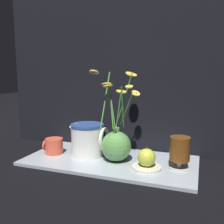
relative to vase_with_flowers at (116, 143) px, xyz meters
The scene contains 9 objects.
ground_plane 0.09m from the vase_with_flowers, 166.42° to the left, with size 6.00×6.00×0.00m, color black.
shelf 0.08m from the vase_with_flowers, 166.42° to the left, with size 0.69×0.33×0.01m.
backdrop_wall 0.50m from the vase_with_flowers, 99.03° to the left, with size 1.19×0.02×1.10m.
vase_with_flowers is the anchor object (origin of this frame).
yellow_mug 0.29m from the vase_with_flowers, behind, with size 0.09×0.08×0.07m.
ceramic_pitcher 0.14m from the vase_with_flowers, behind, with size 0.17×0.14×0.15m.
tea_glass 0.25m from the vase_with_flowers, ahead, with size 0.07×0.07×0.12m.
saucer_plate 0.15m from the vase_with_flowers, 18.03° to the right, with size 0.11×0.11×0.01m.
orange_fruit 0.14m from the vase_with_flowers, 18.03° to the right, with size 0.07×0.07×0.07m.
Camera 1 is at (0.34, -0.92, 0.36)m, focal length 40.00 mm.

